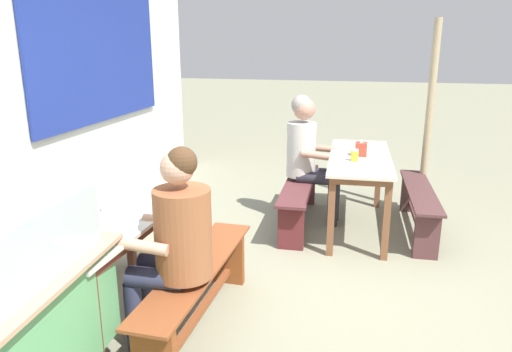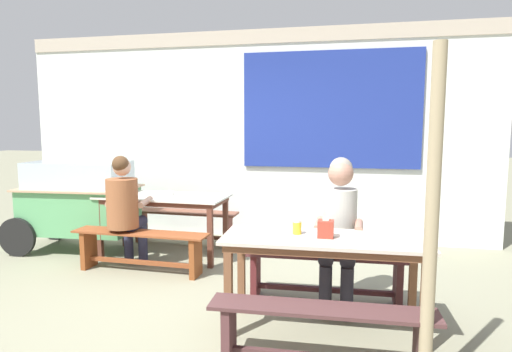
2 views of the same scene
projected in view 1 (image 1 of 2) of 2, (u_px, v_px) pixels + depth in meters
name	position (u px, v px, depth m)	size (l,w,h in m)	color
ground_plane	(307.00, 280.00, 3.93)	(40.00, 40.00, 0.00)	gray
backdrop_wall	(24.00, 81.00, 4.09)	(6.89, 0.23, 2.97)	silver
dining_table_far	(112.00, 225.00, 3.25)	(1.61, 0.74, 0.77)	silver
dining_table_near	(360.00, 164.00, 4.84)	(1.62, 0.66, 0.77)	beige
bench_far_back	(42.00, 266.00, 3.50)	(1.54, 0.35, 0.46)	brown
bench_far_front	(198.00, 289.00, 3.21)	(1.57, 0.33, 0.46)	brown
bench_near_back	(299.00, 196.00, 5.06)	(1.57, 0.34, 0.46)	#52292B
bench_near_front	(419.00, 204.00, 4.83)	(1.50, 0.31, 0.46)	#4C2E2E
person_right_near_table	(308.00, 151.00, 5.03)	(0.42, 0.57, 1.36)	#27252F
person_left_back_turned	(175.00, 237.00, 2.90)	(0.48, 0.55, 1.31)	#2C2F4B
tissue_box	(361.00, 149.00, 4.81)	(0.12, 0.11, 0.16)	#A03829
condiment_jar	(355.00, 155.00, 4.60)	(0.07, 0.07, 0.11)	yellow
soup_bowl	(113.00, 207.00, 3.27)	(0.15, 0.15, 0.05)	silver
wooden_support_post	(429.00, 120.00, 5.20)	(0.08, 0.08, 2.12)	tan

